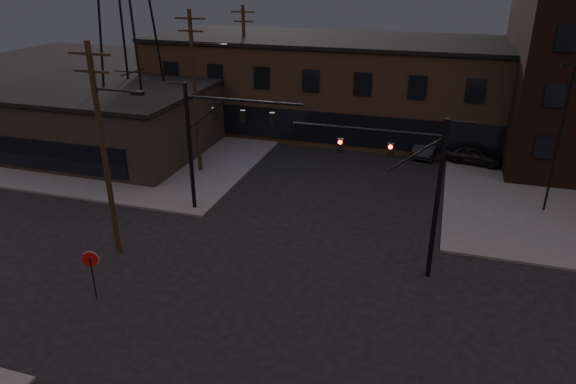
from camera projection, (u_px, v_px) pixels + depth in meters
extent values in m
plane|color=black|center=(275.00, 304.00, 23.26)|extent=(140.00, 140.00, 0.00)
cube|color=#474744|center=(128.00, 128.00, 48.39)|extent=(30.00, 30.00, 0.15)
cube|color=brown|center=(373.00, 88.00, 46.14)|extent=(40.00, 12.00, 8.00)
cube|color=black|center=(103.00, 122.00, 41.63)|extent=(16.00, 12.00, 5.00)
cylinder|color=black|center=(437.00, 202.00, 23.83)|extent=(0.24, 0.24, 8.00)
cylinder|color=black|center=(366.00, 130.00, 23.49)|extent=(7.00, 0.14, 0.14)
cube|color=#FF140C|center=(390.00, 151.00, 23.53)|extent=(0.28, 0.22, 0.70)
cube|color=#FF140C|center=(340.00, 146.00, 24.16)|extent=(0.28, 0.22, 0.70)
cylinder|color=black|center=(190.00, 149.00, 30.80)|extent=(0.24, 0.24, 8.00)
cylinder|color=black|center=(242.00, 101.00, 28.56)|extent=(7.00, 0.14, 0.14)
cube|color=black|center=(214.00, 114.00, 29.40)|extent=(0.28, 0.22, 0.70)
cube|color=black|center=(243.00, 116.00, 28.93)|extent=(0.28, 0.22, 0.70)
cube|color=black|center=(272.00, 119.00, 28.46)|extent=(0.28, 0.22, 0.70)
cylinder|color=black|center=(93.00, 278.00, 23.22)|extent=(0.06, 0.06, 2.20)
cylinder|color=maroon|center=(90.00, 259.00, 22.83)|extent=(0.72, 0.33, 0.76)
cylinder|color=black|center=(104.00, 155.00, 25.35)|extent=(0.28, 0.28, 11.00)
cube|color=black|center=(89.00, 54.00, 23.37)|extent=(2.20, 0.12, 0.12)
cube|color=black|center=(92.00, 71.00, 23.69)|extent=(1.80, 0.12, 0.12)
cube|color=black|center=(137.00, 93.00, 23.42)|extent=(0.60, 0.25, 0.18)
cylinder|color=black|center=(195.00, 95.00, 36.01)|extent=(0.28, 0.28, 11.50)
cube|color=black|center=(190.00, 18.00, 33.93)|extent=(2.20, 0.12, 0.12)
cube|color=black|center=(191.00, 31.00, 34.26)|extent=(1.80, 0.12, 0.12)
cube|color=black|center=(223.00, 45.00, 33.98)|extent=(0.60, 0.25, 0.18)
cylinder|color=black|center=(245.00, 68.00, 46.88)|extent=(0.28, 0.28, 11.00)
cube|color=black|center=(243.00, 12.00, 44.90)|extent=(2.20, 0.12, 0.12)
cube|color=black|center=(243.00, 21.00, 45.22)|extent=(1.80, 0.12, 0.12)
cylinder|color=black|center=(558.00, 143.00, 30.19)|extent=(0.14, 0.14, 9.00)
cube|color=black|center=(566.00, 65.00, 28.49)|extent=(0.50, 0.28, 0.18)
imported|color=black|center=(475.00, 154.00, 39.20)|extent=(4.47, 2.46, 1.44)
imported|color=black|center=(429.00, 145.00, 41.54)|extent=(2.42, 4.90, 1.54)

